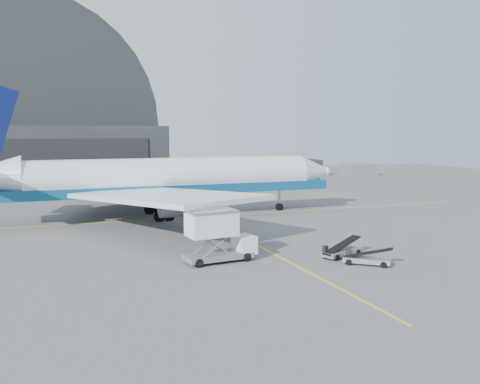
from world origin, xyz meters
name	(u,v)px	position (x,y,z in m)	size (l,w,h in m)	color
ground	(262,248)	(0.00, 0.00, 0.00)	(200.00, 200.00, 0.00)	#565659
taxi_lines	(220,226)	(0.00, 12.67, 0.01)	(80.00, 42.12, 0.02)	yellow
hangar	(25,139)	(-22.00, 64.95, 9.54)	(50.00, 28.30, 28.00)	black
distant_bldg_a	(290,176)	(38.00, 72.00, 0.00)	(14.00, 8.00, 4.00)	black
distant_bldg_b	(358,175)	(55.00, 68.00, 0.00)	(8.00, 6.00, 2.80)	gray
airliner	(158,179)	(-5.53, 21.41, 4.97)	(50.66, 49.13, 17.78)	white
catering_truck	(217,237)	(-5.73, -3.65, 2.16)	(6.45, 3.03, 4.27)	gray
pushback_tug	(212,228)	(-2.55, 7.79, 0.74)	(4.69, 3.38, 1.96)	black
belt_loader_a	(341,251)	(5.17, -5.80, 0.51)	(4.40, 2.73, 1.66)	gray
belt_loader_b	(366,259)	(5.67, -8.99, 0.49)	(3.83, 3.51, 1.58)	gray
traffic_cone	(244,234)	(0.39, 5.93, 0.28)	(0.40, 0.40, 0.58)	#FC5E07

